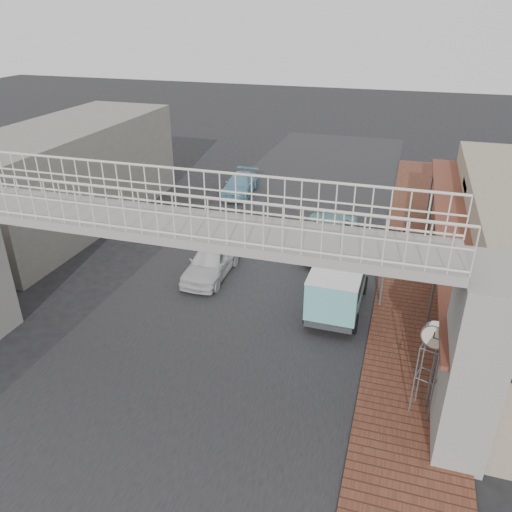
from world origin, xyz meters
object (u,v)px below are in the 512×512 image
Objects in this scene: angkot_van at (339,280)px; motorcycle_far at (392,236)px; dark_sedan at (326,240)px; angkot_curb at (331,232)px; white_hatchback at (211,261)px; motorcycle_near at (390,252)px; angkot_far at (240,184)px; arrow_sign at (409,246)px; street_clock at (434,340)px.

angkot_van reaches higher than motorcycle_far.
angkot_van is 6.45m from motorcycle_far.
dark_sedan is at bearing 142.28° from motorcycle_far.
angkot_curb is (0.08, 0.90, 0.07)m from dark_sedan.
motorcycle_near is at bearing 23.65° from white_hatchback.
angkot_far is at bearing 124.59° from angkot_van.
angkot_far is 1.29× the size of arrow_sign.
arrow_sign is (2.29, 0.73, 1.35)m from angkot_van.
arrow_sign reaches higher than angkot_far.
arrow_sign is at bearing 18.29° from angkot_van.
angkot_far is at bearing 130.82° from dark_sedan.
street_clock reaches higher than white_hatchback.
motorcycle_far is at bearing 115.27° from street_clock.
arrow_sign is (9.96, -10.64, 2.02)m from angkot_far.
dark_sedan is at bearing 132.67° from street_clock.
motorcycle_near is (9.30, -7.08, 0.03)m from angkot_far.
arrow_sign is at bearing -50.46° from angkot_far.
arrow_sign is at bearing 116.11° from street_clock.
angkot_far is 2.51× the size of motorcycle_far.
dark_sedan is 10.40m from street_clock.
angkot_curb is 3.25× the size of motorcycle_far.
angkot_curb is at bearing 53.45° from motorcycle_near.
angkot_van is 2.54× the size of motorcycle_far.
dark_sedan reaches higher than motorcycle_near.
angkot_curb is at bearing 82.19° from dark_sedan.
arrow_sign reaches higher than dark_sedan.
white_hatchback reaches higher than angkot_far.
angkot_far is 1.40× the size of street_clock.
angkot_curb is at bearing 130.32° from street_clock.
arrow_sign is (0.66, -5.47, 2.02)m from motorcycle_far.
dark_sedan is 2.49× the size of motorcycle_far.
street_clock is 5.43m from arrow_sign.
motorcycle_near is (1.63, 4.29, -0.64)m from angkot_van.
dark_sedan is at bearing 80.74° from angkot_curb.
angkot_far is (-6.50, 5.84, -0.14)m from angkot_curb.
dark_sedan is (4.22, 3.53, -0.01)m from white_hatchback.
angkot_van is at bearing -77.79° from dark_sedan.
angkot_curb reaches higher than motorcycle_far.
motorcycle_near is at bearing 69.76° from angkot_van.
motorcycle_near is (7.10, 3.18, -0.05)m from white_hatchback.
dark_sedan is 9.31m from angkot_far.
motorcycle_near is 9.24m from street_clock.
angkot_far is 13.73m from angkot_van.
arrow_sign is (3.46, -4.80, 1.88)m from angkot_curb.
motorcycle_far is 0.51× the size of arrow_sign.
angkot_curb reaches higher than motorcycle_near.
motorcycle_near is 0.67× the size of street_clock.
angkot_far is 14.71m from arrow_sign.
street_clock reaches higher than dark_sedan.
angkot_far is at bearing -46.20° from angkot_curb.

